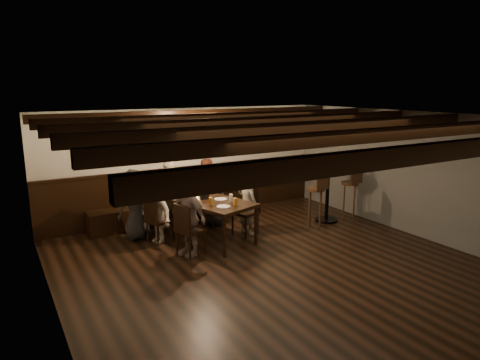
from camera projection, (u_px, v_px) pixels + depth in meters
room at (203, 180)px, 8.26m from camera, size 7.00×7.00×7.00m
dining_table at (203, 202)px, 8.08m from camera, size 1.49×2.26×0.78m
chair_left_near at (159, 229)px, 7.96m from camera, size 0.48×0.48×0.85m
chair_left_far at (190, 239)px, 7.36m from camera, size 0.52×0.52×0.91m
chair_right_near at (214, 212)px, 8.99m from camera, size 0.49×0.49×0.85m
chair_right_far at (246, 220)px, 8.39m from camera, size 0.54×0.54×0.95m
person_bench_left at (135, 204)px, 8.04m from camera, size 0.76×0.60×1.35m
person_bench_centre at (168, 194)px, 8.78m from camera, size 0.58×0.46×1.39m
person_bench_right at (206, 189)px, 9.34m from camera, size 0.76×0.67×1.33m
person_left_near at (156, 211)px, 7.87m from camera, size 0.65×0.87×1.20m
person_left_far at (188, 217)px, 7.25m from camera, size 0.55×0.87×1.37m
person_right_near at (215, 195)px, 8.94m from camera, size 0.56×0.71×1.27m
person_right_far at (247, 203)px, 8.34m from camera, size 0.42×0.52×1.26m
pint_a at (168, 191)px, 8.32m from camera, size 0.07×0.07×0.14m
pint_b at (190, 187)px, 8.67m from camera, size 0.07×0.07×0.14m
pint_c at (187, 197)px, 7.91m from camera, size 0.07×0.07×0.14m
pint_d at (207, 190)px, 8.40m from camera, size 0.07×0.07×0.14m
pint_e at (211, 201)px, 7.60m from camera, size 0.07×0.07×0.14m
pint_f at (231, 198)px, 7.83m from camera, size 0.07×0.07×0.14m
pint_g at (235, 202)px, 7.56m from camera, size 0.07×0.07×0.14m
plate_near at (223, 207)px, 7.49m from camera, size 0.24×0.24×0.01m
plate_far at (221, 199)px, 8.00m from camera, size 0.24×0.24×0.01m
condiment_caddy at (205, 196)px, 8.02m from camera, size 0.15×0.10×0.12m
candle at (197, 193)px, 8.35m from camera, size 0.05×0.05×0.05m
high_top_table at (328, 186)px, 9.11m from camera, size 0.66×0.66×1.17m
bar_stool_left at (315, 207)px, 8.76m from camera, size 0.37×0.39×1.19m
bar_stool_right at (349, 200)px, 9.29m from camera, size 0.37×0.39×1.19m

